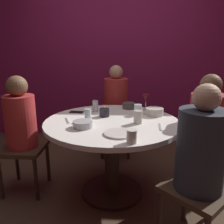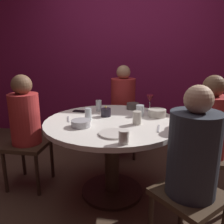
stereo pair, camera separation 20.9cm
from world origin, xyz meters
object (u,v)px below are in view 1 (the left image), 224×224
object	(u,v)px
bowl_salad_center	(129,106)
cup_by_left_diner	(138,117)
cup_by_right_diner	(95,106)
cup_far_edge	(132,136)
bowl_serving_large	(83,124)
bowl_small_white	(154,112)
cup_near_candle	(88,115)
dinner_plate	(119,133)
cup_center_front	(138,110)
wine_glass	(146,99)
seated_diner_left	(21,122)
cell_phone	(77,112)
seated_diner_right	(206,124)
seated_diner_front_right	(201,153)
dining_table	(112,138)
seated_diner_back	(116,101)
candle_holder	(104,112)

from	to	relation	value
bowl_salad_center	cup_by_left_diner	size ratio (longest dim) A/B	1.19
cup_by_right_diner	cup_far_edge	size ratio (longest dim) A/B	1.21
bowl_serving_large	cup_by_left_diner	distance (m)	0.48
bowl_small_white	cup_near_candle	distance (m)	0.67
bowl_serving_large	bowl_small_white	distance (m)	0.76
dinner_plate	cup_center_front	bearing A→B (deg)	73.15
bowl_serving_large	cup_by_right_diner	bearing A→B (deg)	85.71
wine_glass	cup_center_front	bearing A→B (deg)	-117.14
wine_glass	cup_by_right_diner	size ratio (longest dim) A/B	1.51
seated_diner_left	dinner_plate	xyz separation A→B (m)	(0.94, -0.36, 0.04)
wine_glass	cell_phone	size ratio (longest dim) A/B	1.26
seated_diner_right	dinner_plate	bearing A→B (deg)	24.69
cup_center_front	seated_diner_front_right	bearing A→B (deg)	-65.75
cell_phone	cup_far_edge	bearing A→B (deg)	-138.52
seated_diner_left	cell_phone	distance (m)	0.55
cup_by_left_diner	seated_diner_front_right	bearing A→B (deg)	-54.65
dining_table	cell_phone	size ratio (longest dim) A/B	8.83
bowl_serving_large	bowl_salad_center	bearing A→B (deg)	59.72
seated_diner_left	bowl_small_white	distance (m)	1.29
seated_diner_back	seated_diner_left	bearing A→B (deg)	-43.87
dinner_plate	bowl_serving_large	size ratio (longest dim) A/B	1.43
candle_holder	bowl_small_white	size ratio (longest dim) A/B	0.58
bowl_salad_center	cup_center_front	bearing A→B (deg)	-71.21
seated_diner_left	cup_by_right_diner	distance (m)	0.75
candle_holder	cell_phone	xyz separation A→B (m)	(-0.30, 0.13, -0.04)
dining_table	seated_diner_back	distance (m)	0.91
cup_center_front	bowl_salad_center	bearing A→B (deg)	108.79
cup_by_left_diner	candle_holder	bearing A→B (deg)	146.81
wine_glass	cup_by_right_diner	bearing A→B (deg)	-172.00
dining_table	cup_by_right_diner	xyz separation A→B (m)	(-0.19, 0.31, 0.23)
cup_far_edge	dinner_plate	bearing A→B (deg)	118.78
bowl_salad_center	cup_by_left_diner	distance (m)	0.54
seated_diner_front_right	cup_center_front	xyz separation A→B (m)	(-0.37, 0.82, 0.08)
seated_diner_front_right	wine_glass	world-z (taller)	seated_diner_front_right
wine_glass	cell_phone	distance (m)	0.74
seated_diner_front_right	dinner_plate	distance (m)	0.60
seated_diner_right	bowl_salad_center	size ratio (longest dim) A/B	8.55
bowl_salad_center	bowl_small_white	bearing A→B (deg)	-45.70
seated_diner_front_right	wine_glass	size ratio (longest dim) A/B	6.69
seated_diner_right	cup_far_edge	size ratio (longest dim) A/B	12.19
candle_holder	cup_by_right_diner	bearing A→B (deg)	121.28
wine_glass	cup_by_right_diner	distance (m)	0.54
bowl_serving_large	wine_glass	bearing A→B (deg)	46.45
candle_holder	seated_diner_back	bearing A→B (deg)	83.99
seated_diner_left	bowl_serving_large	xyz separation A→B (m)	(0.63, -0.21, 0.06)
dining_table	cup_by_right_diner	bearing A→B (deg)	121.63
seated_diner_back	cell_phone	xyz separation A→B (m)	(-0.38, -0.64, 0.02)
seated_diner_back	wine_glass	distance (m)	0.63
dinner_plate	cell_phone	bearing A→B (deg)	126.53
seated_diner_front_right	candle_holder	bearing A→B (deg)	-1.92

